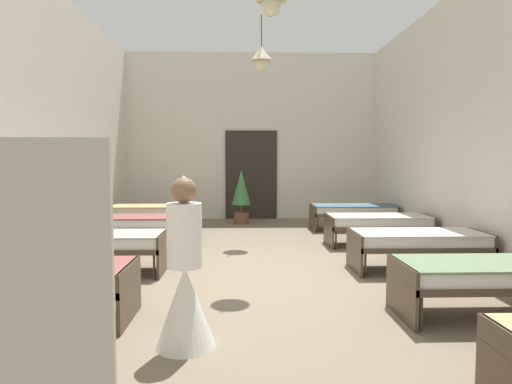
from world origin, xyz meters
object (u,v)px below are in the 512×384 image
Objects in this scene: bed_right_row_4 at (353,211)px; nurse_near_aisle at (185,287)px; bed_right_row_2 at (418,241)px; potted_plant at (241,193)px; bed_right_row_1 at (491,275)px; bed_left_row_3 at (131,223)px; bed_left_row_1 at (35,279)px; bed_right_row_3 at (378,222)px; bed_left_row_4 at (152,211)px; bed_left_row_2 at (97,243)px.

nurse_near_aisle is at bearing -115.70° from bed_right_row_4.
bed_right_row_2 is 1.41× the size of potted_plant.
potted_plant is (-2.58, 6.75, 0.34)m from bed_right_row_1.
nurse_near_aisle is (-3.05, -0.63, 0.09)m from bed_right_row_1.
nurse_near_aisle reaches higher than bed_left_row_3.
bed_left_row_1 and bed_right_row_3 have the same top height.
bed_right_row_1 is 1.00× the size of bed_right_row_2.
potted_plant reaches higher than bed_right_row_1.
bed_left_row_3 and bed_left_row_4 have the same top height.
bed_left_row_3 is at bearing -144.62° from nurse_near_aisle.
bed_right_row_4 is at bearing 90.00° from bed_right_row_2.
bed_right_row_1 is at bearing -90.00° from bed_right_row_3.
potted_plant is (2.04, 4.85, 0.34)m from bed_left_row_2.
bed_left_row_1 is 1.00× the size of bed_right_row_1.
bed_right_row_1 is 5.70m from bed_right_row_4.
bed_left_row_1 is 1.00× the size of bed_right_row_4.
bed_left_row_1 is at bearing -157.63° from bed_right_row_2.
bed_left_row_4 is (-4.62, 5.70, 0.00)m from bed_right_row_1.
bed_right_row_2 is at bearing -22.37° from bed_left_row_3.
bed_right_row_2 is (4.62, 0.00, 0.00)m from bed_left_row_2.
bed_left_row_3 is 1.28× the size of nurse_near_aisle.
bed_left_row_3 is at bearing -157.63° from bed_right_row_4.
nurse_near_aisle is at bearing -70.52° from bed_left_row_3.
bed_right_row_1 is at bearing -90.00° from bed_right_row_2.
bed_left_row_2 is at bearing -90.00° from bed_left_row_4.
bed_right_row_4 is at bearing 22.37° from bed_left_row_3.
bed_left_row_4 is (0.00, 5.70, 0.00)m from bed_left_row_1.
nurse_near_aisle is at bearing -124.51° from bed_right_row_3.
bed_right_row_2 is 5.51m from potted_plant.
bed_left_row_2 is at bearing -140.54° from bed_right_row_4.
bed_left_row_1 and bed_right_row_2 have the same top height.
bed_right_row_4 is (4.62, 1.90, 0.00)m from bed_left_row_3.
bed_left_row_4 is at bearing -150.19° from nurse_near_aisle.
bed_left_row_1 and bed_right_row_1 have the same top height.
bed_right_row_3 is (4.62, 3.80, 0.00)m from bed_left_row_1.
bed_right_row_1 is (4.62, 0.00, 0.00)m from bed_left_row_1.
bed_right_row_3 is at bearing 161.39° from nurse_near_aisle.
nurse_near_aisle is (-3.05, -4.43, 0.09)m from bed_right_row_3.
bed_left_row_2 is 1.00× the size of bed_right_row_3.
potted_plant reaches higher than bed_right_row_4.
bed_right_row_3 is 1.41× the size of potted_plant.
bed_left_row_3 and bed_right_row_3 have the same top height.
bed_left_row_4 is at bearing 90.00° from bed_left_row_3.
nurse_near_aisle is at bearing -22.00° from bed_left_row_1.
bed_left_row_4 is 2.32m from potted_plant.
bed_left_row_1 is at bearing 180.00° from bed_right_row_1.
bed_left_row_3 is 4.99m from bed_right_row_4.
bed_left_row_4 is at bearing 157.63° from bed_right_row_3.
bed_left_row_4 is 1.00× the size of bed_right_row_4.
bed_left_row_4 is (-4.62, 1.90, 0.00)m from bed_right_row_3.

